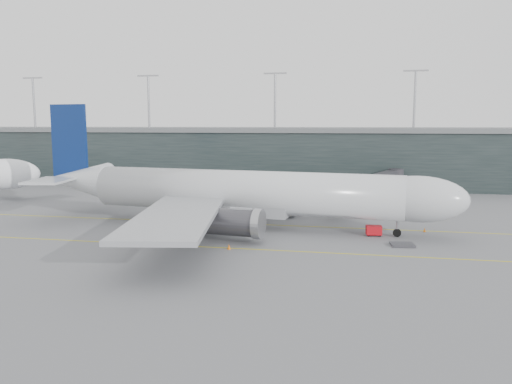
# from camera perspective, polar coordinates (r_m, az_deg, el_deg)

# --- Properties ---
(ground) EXTENTS (320.00, 320.00, 0.00)m
(ground) POSITION_cam_1_polar(r_m,az_deg,el_deg) (87.74, -5.93, -2.94)
(ground) COLOR slate
(ground) RESTS_ON ground
(taxiline_a) EXTENTS (160.00, 0.25, 0.02)m
(taxiline_a) POSITION_cam_1_polar(r_m,az_deg,el_deg) (83.99, -6.72, -3.43)
(taxiline_a) COLOR gold
(taxiline_a) RESTS_ON ground
(taxiline_b) EXTENTS (160.00, 0.25, 0.02)m
(taxiline_b) POSITION_cam_1_polar(r_m,az_deg,el_deg) (69.28, -10.74, -5.95)
(taxiline_b) COLOR gold
(taxiline_b) RESTS_ON ground
(taxiline_lead_main) EXTENTS (0.25, 60.00, 0.02)m
(taxiline_lead_main) POSITION_cam_1_polar(r_m,az_deg,el_deg) (105.69, -0.19, -1.05)
(taxiline_lead_main) COLOR gold
(taxiline_lead_main) RESTS_ON ground
(terminal) EXTENTS (240.00, 36.00, 29.00)m
(terminal) POSITION_cam_1_polar(r_m,az_deg,el_deg) (142.95, 0.77, 4.35)
(terminal) COLOR black
(terminal) RESTS_ON ground
(main_aircraft) EXTENTS (70.12, 65.47, 19.66)m
(main_aircraft) POSITION_cam_1_polar(r_m,az_deg,el_deg) (78.95, -1.82, -0.05)
(main_aircraft) COLOR silver
(main_aircraft) RESTS_ON ground
(jet_bridge) EXTENTS (15.60, 43.06, 5.78)m
(jet_bridge) POSITION_cam_1_polar(r_m,az_deg,el_deg) (104.69, 11.86, 1.08)
(jet_bridge) COLOR #2A292E
(jet_bridge) RESTS_ON ground
(gse_cart) EXTENTS (2.37, 1.66, 1.51)m
(gse_cart) POSITION_cam_1_polar(r_m,az_deg,el_deg) (75.28, 13.31, -4.26)
(gse_cart) COLOR red
(gse_cart) RESTS_ON ground
(baggage_dolly) EXTENTS (3.30, 2.77, 0.30)m
(baggage_dolly) POSITION_cam_1_polar(r_m,az_deg,el_deg) (70.26, 16.39, -5.79)
(baggage_dolly) COLOR #39383D
(baggage_dolly) RESTS_ON ground
(uld_a) EXTENTS (2.16, 1.83, 1.77)m
(uld_a) POSITION_cam_1_polar(r_m,az_deg,el_deg) (99.34, -7.03, -1.15)
(uld_a) COLOR #3A393F
(uld_a) RESTS_ON ground
(uld_b) EXTENTS (2.20, 1.77, 1.97)m
(uld_b) POSITION_cam_1_polar(r_m,az_deg,el_deg) (99.04, -5.88, -1.09)
(uld_b) COLOR #3A393F
(uld_b) RESTS_ON ground
(uld_c) EXTENTS (2.20, 1.89, 1.77)m
(uld_c) POSITION_cam_1_polar(r_m,az_deg,el_deg) (98.05, -3.84, -1.22)
(uld_c) COLOR #3A393F
(uld_c) RESTS_ON ground
(cone_nose) EXTENTS (0.41, 0.41, 0.66)m
(cone_nose) POSITION_cam_1_polar(r_m,az_deg,el_deg) (80.14, 18.70, -4.11)
(cone_nose) COLOR #D7650B
(cone_nose) RESTS_ON ground
(cone_wing_stbd) EXTENTS (0.46, 0.46, 0.72)m
(cone_wing_stbd) POSITION_cam_1_polar(r_m,az_deg,el_deg) (65.74, -3.11, -6.25)
(cone_wing_stbd) COLOR orange
(cone_wing_stbd) RESTS_ON ground
(cone_wing_port) EXTENTS (0.49, 0.49, 0.79)m
(cone_wing_port) POSITION_cam_1_polar(r_m,az_deg,el_deg) (95.83, 1.10, -1.74)
(cone_wing_port) COLOR red
(cone_wing_port) RESTS_ON ground
(cone_tail) EXTENTS (0.39, 0.39, 0.63)m
(cone_tail) POSITION_cam_1_polar(r_m,az_deg,el_deg) (81.77, -13.09, -3.68)
(cone_tail) COLOR orange
(cone_tail) RESTS_ON ground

